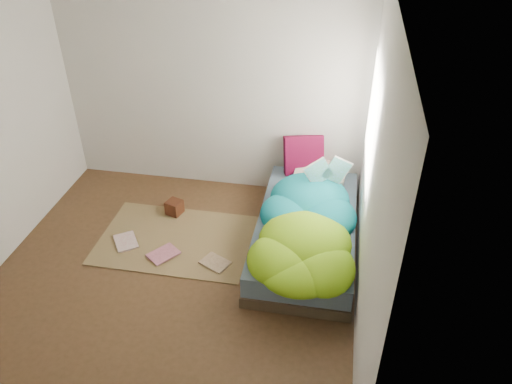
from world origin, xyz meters
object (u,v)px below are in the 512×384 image
(bed, at_px, (306,232))
(floor_book_b, at_px, (157,249))
(floor_book_a, at_px, (116,244))
(open_book, at_px, (329,163))
(pillow_magenta, at_px, (304,155))
(wooden_box, at_px, (174,207))

(bed, xyz_separation_m, floor_book_b, (-1.50, -0.38, -0.14))
(bed, xyz_separation_m, floor_book_a, (-1.96, -0.38, -0.15))
(bed, distance_m, floor_book_b, 1.55)
(bed, bearing_deg, open_book, 65.58)
(pillow_magenta, height_order, open_book, open_book)
(bed, relative_size, open_book, 4.80)
(wooden_box, xyz_separation_m, floor_book_b, (0.02, -0.66, -0.07))
(open_book, xyz_separation_m, wooden_box, (-1.68, -0.08, -0.71))
(bed, height_order, floor_book_b, bed)
(floor_book_b, bearing_deg, bed, 51.52)
(bed, height_order, open_book, open_book)
(pillow_magenta, bearing_deg, floor_book_a, -161.57)
(floor_book_a, bearing_deg, bed, -23.17)
(pillow_magenta, xyz_separation_m, wooden_box, (-1.38, -0.63, -0.47))
(bed, height_order, wooden_box, bed)
(floor_book_a, bearing_deg, pillow_magenta, 1.19)
(bed, xyz_separation_m, open_book, (0.16, 0.36, 0.64))
(floor_book_a, bearing_deg, wooden_box, 22.45)
(pillow_magenta, xyz_separation_m, floor_book_a, (-1.82, -1.29, -0.54))
(pillow_magenta, xyz_separation_m, open_book, (0.30, -0.55, 0.24))
(open_book, distance_m, wooden_box, 1.83)
(wooden_box, relative_size, floor_book_b, 0.54)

